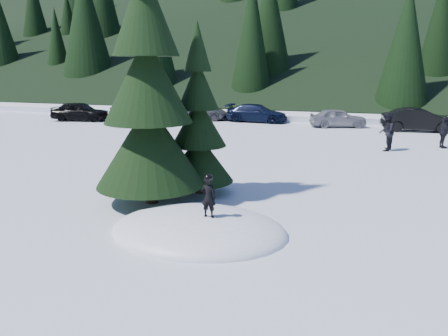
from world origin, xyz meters
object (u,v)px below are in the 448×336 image
(car_1, at_px, (139,111))
(car_5, at_px, (418,120))
(car_0, at_px, (80,111))
(spruce_tall, at_px, (148,91))
(car_2, at_px, (199,112))
(child_skier, at_px, (208,197))
(adult_1, at_px, (444,132))
(spruce_short, at_px, (199,128))
(car_3, at_px, (257,113))
(car_4, at_px, (338,118))
(adult_0, at_px, (386,132))

(car_1, xyz_separation_m, car_5, (19.42, 0.07, 0.06))
(car_0, bearing_deg, car_1, -74.85)
(car_5, bearing_deg, car_0, 88.88)
(spruce_tall, relative_size, car_0, 2.07)
(car_2, bearing_deg, child_skier, -170.06)
(car_0, distance_m, car_2, 8.80)
(child_skier, bearing_deg, adult_1, -115.93)
(spruce_short, height_order, car_3, spruce_short)
(car_3, distance_m, car_5, 10.75)
(child_skier, distance_m, adult_1, 16.07)
(car_1, relative_size, car_4, 1.10)
(spruce_tall, bearing_deg, child_skier, -37.67)
(spruce_short, bearing_deg, child_skier, -65.60)
(spruce_short, bearing_deg, car_4, 79.06)
(child_skier, xyz_separation_m, adult_0, (4.51, 12.75, -0.05))
(car_1, bearing_deg, child_skier, -152.81)
(adult_0, relative_size, adult_1, 1.18)
(car_5, bearing_deg, child_skier, 155.84)
(spruce_tall, height_order, car_2, spruce_tall)
(spruce_tall, distance_m, car_0, 21.67)
(spruce_tall, height_order, car_1, spruce_tall)
(adult_1, bearing_deg, spruce_tall, 125.64)
(car_2, bearing_deg, adult_1, -125.96)
(car_3, height_order, car_4, car_3)
(adult_1, bearing_deg, car_2, 49.48)
(car_0, bearing_deg, adult_0, -114.45)
(car_0, bearing_deg, adult_1, -109.18)
(adult_0, xyz_separation_m, car_4, (-2.71, 7.75, -0.30))
(child_skier, height_order, car_4, child_skier)
(car_3, height_order, car_5, car_5)
(child_skier, bearing_deg, spruce_short, -64.66)
(spruce_short, relative_size, car_4, 1.46)
(car_4, bearing_deg, child_skier, 157.91)
(adult_0, bearing_deg, car_3, -122.92)
(spruce_short, height_order, car_0, spruce_short)
(car_5, bearing_deg, adult_0, 157.71)
(car_4, bearing_deg, car_2, 67.54)
(child_skier, distance_m, car_0, 24.64)
(car_2, relative_size, car_4, 1.22)
(spruce_tall, bearing_deg, car_3, 94.26)
(car_1, bearing_deg, car_0, 109.86)
(car_0, bearing_deg, car_3, -85.37)
(car_0, height_order, car_3, car_0)
(spruce_short, xyz_separation_m, child_skier, (1.52, -3.34, -1.13))
(adult_0, bearing_deg, adult_1, 132.87)
(spruce_short, distance_m, car_4, 17.54)
(spruce_short, height_order, child_skier, spruce_short)
(car_3, bearing_deg, car_5, -94.63)
(child_skier, height_order, car_1, child_skier)
(car_1, distance_m, car_5, 19.42)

